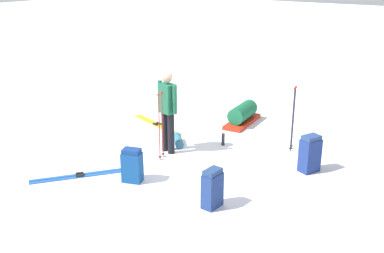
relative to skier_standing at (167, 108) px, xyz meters
name	(u,v)px	position (x,y,z in m)	size (l,w,h in m)	color
ground_plane	(192,160)	(0.04, 0.64, -0.95)	(80.00, 80.00, 0.00)	white
skier_standing	(167,108)	(0.00, 0.00, 0.00)	(0.29, 0.56, 1.70)	black
ski_pair_near	(80,176)	(1.88, -0.55, -0.94)	(1.56, 1.17, 0.05)	#2156AB
ski_pair_far	(157,125)	(-1.13, -1.29, -0.94)	(0.68, 1.83, 0.05)	gold
backpack_large_dark	(132,166)	(1.45, 0.37, -0.65)	(0.34, 0.40, 0.62)	navy
backpack_bright	(212,189)	(1.36, 2.03, -0.63)	(0.35, 0.22, 0.66)	navy
backpack_small_spare	(310,154)	(-0.84, 2.73, -0.61)	(0.43, 0.37, 0.71)	navy
ski_poles_planted_near	(161,123)	(0.35, 0.11, -0.20)	(0.22, 0.11, 1.37)	maroon
ski_poles_planted_far	(293,116)	(-1.61, 2.00, -0.20)	(0.22, 0.11, 1.37)	#1E1E2D
gear_sled	(242,115)	(-2.48, 0.30, -0.73)	(1.40, 0.63, 0.49)	red
sleeping_mat_rolled	(178,140)	(-0.45, -0.09, -0.86)	(0.18, 0.18, 0.55)	#2F6984
thermos_bottle	(223,139)	(-0.99, 0.71, -0.82)	(0.07, 0.07, 0.26)	#222227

